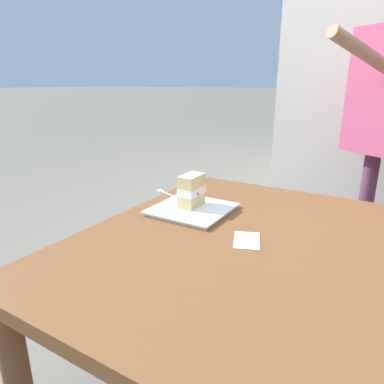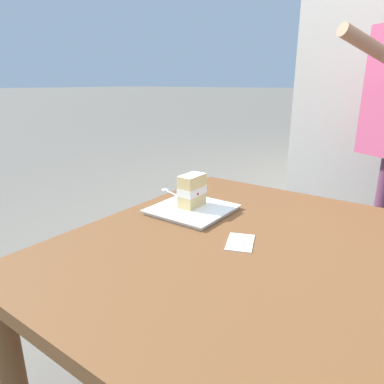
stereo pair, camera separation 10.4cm
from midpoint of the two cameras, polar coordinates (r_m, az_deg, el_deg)
name	(u,v)px [view 1 (the left image)]	position (r m, az deg, el deg)	size (l,w,h in m)	color
patio_table	(256,272)	(1.11, 7.78, -12.90)	(1.17, 1.05, 0.73)	brown
dessert_plate	(192,209)	(1.29, -2.31, -2.93)	(0.27, 0.27, 0.02)	white
cake_slice	(192,191)	(1.29, -2.39, 0.21)	(0.11, 0.07, 0.12)	#E0C17A
dessert_fork	(167,194)	(1.49, -6.06, -0.34)	(0.07, 0.17, 0.01)	silver
paper_napkin	(247,240)	(1.07, 6.26, -7.97)	(0.14, 0.12, 0.00)	white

